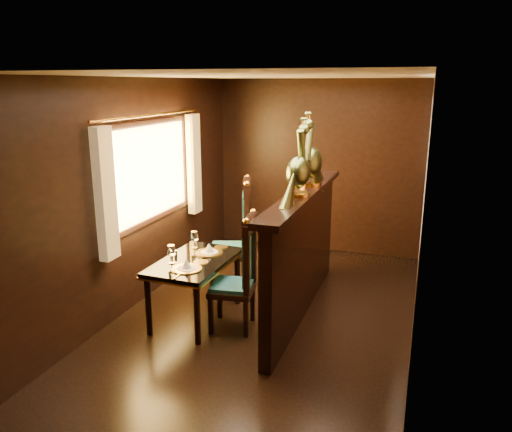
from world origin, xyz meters
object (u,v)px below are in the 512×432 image
Objects in this scene: chair_left at (243,270)px; peacock_right at (311,149)px; dining_table at (195,266)px; peacock_left at (298,158)px; chair_right at (240,232)px.

chair_left is 1.53× the size of peacock_right.
peacock_left is at bearing 14.84° from dining_table.
peacock_right reaches higher than peacock_left.
peacock_right is at bearing 90.00° from peacock_left.
peacock_right reaches higher than chair_right.
chair_right reaches higher than chair_left.
chair_right is (-0.38, 0.93, 0.08)m from chair_left.
dining_table is at bearing -120.41° from chair_right.
peacock_right is at bearing -25.61° from chair_right.
peacock_left is (1.03, 0.24, 1.14)m from dining_table.
dining_table is at bearing -166.86° from peacock_left.
chair_left is at bearing -119.57° from peacock_right.
chair_left is 1.23m from peacock_left.
chair_left is 1.48m from peacock_right.
dining_table is 1.52× the size of peacock_left.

